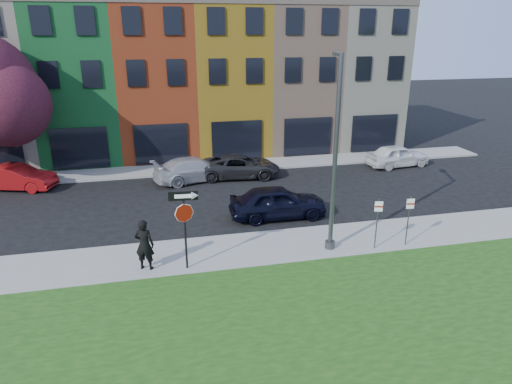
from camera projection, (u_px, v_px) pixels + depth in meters
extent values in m
plane|color=black|center=(320.00, 283.00, 16.33)|extent=(120.00, 120.00, 0.00)
cube|color=gray|center=(339.00, 240.00, 19.47)|extent=(40.00, 3.00, 0.12)
cube|color=gray|center=(195.00, 168.00, 29.44)|extent=(40.00, 2.40, 0.12)
cube|color=beige|center=(6.00, 84.00, 30.96)|extent=(5.00, 10.00, 10.00)
cube|color=#25893E|center=(83.00, 82.00, 32.00)|extent=(5.00, 10.00, 10.00)
cube|color=#C84721|center=(156.00, 81.00, 33.04)|extent=(5.00, 10.00, 10.00)
cube|color=gold|center=(224.00, 79.00, 34.08)|extent=(5.00, 10.00, 10.00)
cube|color=tan|center=(288.00, 77.00, 35.12)|extent=(5.00, 10.00, 10.00)
cube|color=beige|center=(349.00, 76.00, 36.15)|extent=(5.00, 10.00, 10.00)
cube|color=black|center=(200.00, 142.00, 30.11)|extent=(30.00, 0.12, 2.60)
cylinder|color=black|center=(185.00, 232.00, 16.63)|extent=(0.08, 0.08, 2.97)
cylinder|color=white|center=(184.00, 213.00, 16.36)|extent=(0.73, 0.08, 0.73)
cylinder|color=maroon|center=(184.00, 213.00, 16.33)|extent=(0.69, 0.07, 0.69)
cube|color=black|center=(183.00, 196.00, 16.13)|extent=(1.05, 0.12, 0.34)
cube|color=white|center=(183.00, 196.00, 16.11)|extent=(0.66, 0.07, 0.14)
imported|color=black|center=(144.00, 245.00, 16.74)|extent=(1.02, 0.93, 1.98)
imported|color=black|center=(278.00, 202.00, 21.73)|extent=(2.07, 4.69, 1.57)
imported|color=maroon|center=(16.00, 177.00, 25.55)|extent=(3.86, 5.11, 1.41)
imported|color=#A4A4A8|center=(195.00, 169.00, 27.05)|extent=(4.59, 5.95, 1.42)
imported|color=black|center=(239.00, 166.00, 27.70)|extent=(3.32, 5.40, 1.37)
imported|color=white|center=(398.00, 156.00, 29.87)|extent=(2.68, 4.60, 1.43)
cylinder|color=#46484B|center=(335.00, 157.00, 17.37)|extent=(0.18, 0.18, 7.67)
cylinder|color=#46484B|center=(330.00, 244.00, 18.62)|extent=(0.40, 0.40, 0.30)
cylinder|color=#46484B|center=(339.00, 54.00, 17.04)|extent=(0.71, 1.94, 0.12)
cube|color=#46484B|center=(336.00, 54.00, 18.09)|extent=(0.40, 0.60, 0.16)
cylinder|color=#46484B|center=(377.00, 224.00, 18.30)|extent=(0.05, 0.05, 2.13)
cube|color=white|center=(379.00, 206.00, 18.01)|extent=(0.31, 0.11, 0.42)
cube|color=maroon|center=(379.00, 207.00, 18.00)|extent=(0.31, 0.10, 0.06)
cylinder|color=#46484B|center=(408.00, 221.00, 18.59)|extent=(0.05, 0.05, 2.13)
cube|color=white|center=(410.00, 204.00, 18.30)|extent=(0.32, 0.06, 0.42)
cube|color=maroon|center=(411.00, 204.00, 18.29)|extent=(0.32, 0.05, 0.06)
sphere|color=#320D19|center=(7.00, 105.00, 24.35)|extent=(4.50, 4.50, 4.50)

